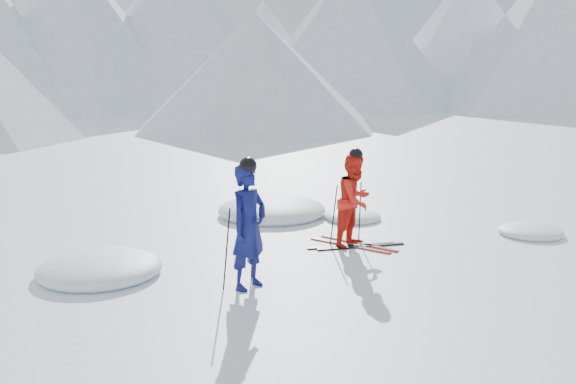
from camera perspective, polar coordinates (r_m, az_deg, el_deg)
ground at (r=12.04m, az=8.31°, el=-4.42°), size 160.00×160.00×0.00m
mountain_range at (r=45.51m, az=-21.90°, el=14.74°), size 106.15×62.94×15.53m
skier_blue at (r=9.08m, az=-3.70°, el=-3.30°), size 0.77×0.60×1.88m
skier_red at (r=11.39m, az=6.28°, el=-0.77°), size 0.96×0.82×1.73m
pole_blue_left at (r=9.12m, az=-5.76°, el=-5.32°), size 0.12×0.09×1.25m
pole_blue_right at (r=9.50m, az=-3.34°, el=-4.60°), size 0.12×0.07×1.25m
pole_red_left at (r=11.42m, az=4.30°, el=-2.19°), size 0.12×0.09×1.15m
pole_red_right at (r=11.76m, az=6.74°, el=-1.84°), size 0.12×0.08×1.15m
ski_worn_left at (r=11.51m, az=5.77°, el=-5.00°), size 0.50×1.67×0.03m
ski_worn_right at (r=11.68m, az=6.60°, el=-4.79°), size 0.38×1.69×0.03m
ski_loose_a at (r=11.49m, az=5.96°, el=-5.04°), size 1.55×0.86×0.03m
ski_loose_b at (r=11.46m, az=6.85°, el=-5.10°), size 1.58×0.81×0.03m
snow_lumps at (r=12.61m, az=-2.79°, el=-3.60°), size 9.29×6.54×0.54m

